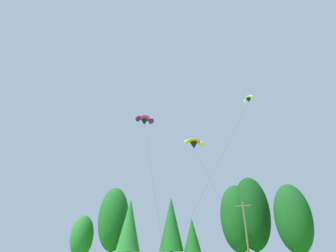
{
  "coord_description": "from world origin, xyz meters",
  "views": [
    {
      "loc": [
        7.0,
        0.14,
        2.41
      ],
      "look_at": [
        -2.46,
        22.22,
        14.31
      ],
      "focal_mm": 28.4,
      "sensor_mm": 36.0,
      "label": 1
    }
  ],
  "objects_px": {
    "utility_pole": "(247,236)",
    "parafoil_kite_high_lime_white": "(248,99)",
    "parafoil_kite_far_magenta": "(145,120)",
    "parafoil_kite_mid_orange": "(194,143)"
  },
  "relations": [
    {
      "from": "parafoil_kite_high_lime_white",
      "to": "parafoil_kite_far_magenta",
      "type": "height_order",
      "value": "parafoil_kite_high_lime_white"
    },
    {
      "from": "parafoil_kite_far_magenta",
      "to": "parafoil_kite_mid_orange",
      "type": "bearing_deg",
      "value": 29.9
    },
    {
      "from": "utility_pole",
      "to": "parafoil_kite_far_magenta",
      "type": "relative_size",
      "value": 0.44
    },
    {
      "from": "parafoil_kite_high_lime_white",
      "to": "parafoil_kite_far_magenta",
      "type": "xyz_separation_m",
      "value": [
        -16.43,
        -3.68,
        -2.08
      ]
    },
    {
      "from": "utility_pole",
      "to": "parafoil_kite_high_lime_white",
      "type": "bearing_deg",
      "value": -33.86
    },
    {
      "from": "utility_pole",
      "to": "parafoil_kite_mid_orange",
      "type": "height_order",
      "value": "parafoil_kite_mid_orange"
    },
    {
      "from": "parafoil_kite_far_magenta",
      "to": "parafoil_kite_high_lime_white",
      "type": "bearing_deg",
      "value": 12.63
    },
    {
      "from": "utility_pole",
      "to": "parafoil_kite_far_magenta",
      "type": "xyz_separation_m",
      "value": [
        -13.34,
        -5.76,
        17.65
      ]
    },
    {
      "from": "utility_pole",
      "to": "parafoil_kite_high_lime_white",
      "type": "xyz_separation_m",
      "value": [
        3.09,
        -2.07,
        19.74
      ]
    },
    {
      "from": "utility_pole",
      "to": "parafoil_kite_mid_orange",
      "type": "xyz_separation_m",
      "value": [
        -6.31,
        -1.71,
        13.92
      ]
    }
  ]
}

